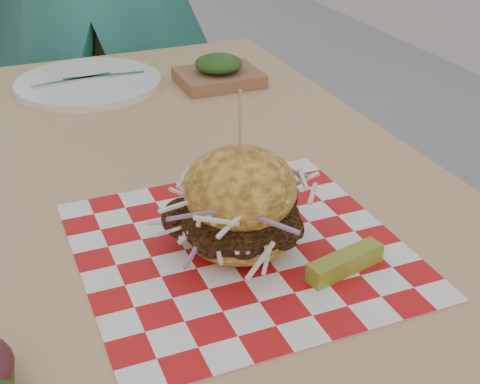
% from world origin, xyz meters
% --- Properties ---
extents(patio_table, '(0.80, 1.20, 0.75)m').
position_xyz_m(patio_table, '(-0.31, 0.29, 0.67)').
color(patio_table, tan).
rests_on(patio_table, ground).
extents(patio_chair, '(0.43, 0.44, 0.95)m').
position_xyz_m(patio_chair, '(-0.31, 1.27, 0.55)').
color(patio_chair, tan).
rests_on(patio_chair, ground).
extents(paper_liner, '(0.36, 0.36, 0.00)m').
position_xyz_m(paper_liner, '(-0.26, 0.09, 0.75)').
color(paper_liner, red).
rests_on(paper_liner, patio_table).
extents(sandwich, '(0.17, 0.17, 0.19)m').
position_xyz_m(sandwich, '(-0.26, 0.09, 0.81)').
color(sandwich, gold).
rests_on(sandwich, paper_liner).
extents(pickle_spear, '(0.10, 0.04, 0.02)m').
position_xyz_m(pickle_spear, '(-0.17, 0.01, 0.76)').
color(pickle_spear, olive).
rests_on(pickle_spear, paper_liner).
extents(place_setting, '(0.27, 0.27, 0.02)m').
position_xyz_m(place_setting, '(-0.31, 0.71, 0.76)').
color(place_setting, white).
rests_on(place_setting, patio_table).
extents(kraft_tray, '(0.15, 0.12, 0.06)m').
position_xyz_m(kraft_tray, '(-0.08, 0.63, 0.77)').
color(kraft_tray, '#8E5D40').
rests_on(kraft_tray, patio_table).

